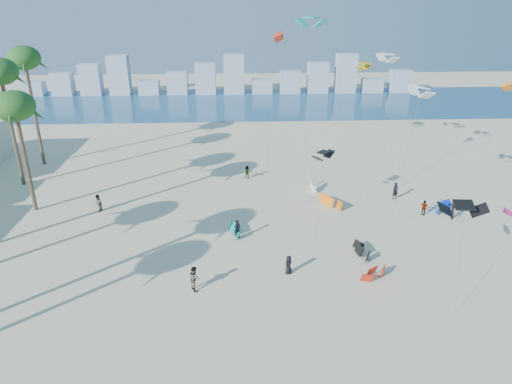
{
  "coord_description": "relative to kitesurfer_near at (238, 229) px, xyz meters",
  "views": [
    {
      "loc": [
        1.21,
        -19.99,
        20.06
      ],
      "look_at": [
        3.0,
        16.0,
        4.5
      ],
      "focal_mm": 32.02,
      "sensor_mm": 36.0,
      "label": 1
    }
  ],
  "objects": [
    {
      "name": "grounded_kites",
      "position": [
        10.52,
        2.8,
        -0.47
      ],
      "size": [
        23.52,
        20.23,
        1.0
      ],
      "color": "#0DA093",
      "rests_on": "ground"
    },
    {
      "name": "ground",
      "position": [
        -1.35,
        -15.95,
        -0.92
      ],
      "size": [
        220.0,
        220.0,
        0.0
      ],
      "primitive_type": "plane",
      "color": "beige",
      "rests_on": "ground"
    },
    {
      "name": "kitesurfer_mid",
      "position": [
        -3.27,
        -7.5,
        0.04
      ],
      "size": [
        1.08,
        1.17,
        1.92
      ],
      "primitive_type": "imported",
      "rotation": [
        0.0,
        0.0,
        2.05
      ],
      "color": "gray",
      "rests_on": "ground"
    },
    {
      "name": "ocean",
      "position": [
        -1.35,
        56.05,
        -0.92
      ],
      "size": [
        220.0,
        220.0,
        0.0
      ],
      "primitive_type": "plane",
      "color": "navy",
      "rests_on": "ground"
    },
    {
      "name": "distant_skyline",
      "position": [
        -2.54,
        66.05,
        2.17
      ],
      "size": [
        85.0,
        3.0,
        8.4
      ],
      "color": "#9EADBF",
      "rests_on": "ground"
    },
    {
      "name": "kitesurfer_near",
      "position": [
        0.0,
        0.0,
        0.0
      ],
      "size": [
        0.78,
        0.79,
        1.84
      ],
      "primitive_type": "imported",
      "rotation": [
        0.0,
        0.0,
        0.83
      ],
      "color": "black",
      "rests_on": "ground"
    },
    {
      "name": "flying_kites",
      "position": [
        14.79,
        5.96,
        11.44
      ],
      "size": [
        26.45,
        29.1,
        18.6
      ],
      "color": "black",
      "rests_on": "ground"
    },
    {
      "name": "kitesurfers_far",
      "position": [
        6.53,
        5.79,
        -0.08
      ],
      "size": [
        35.75,
        21.46,
        1.9
      ],
      "color": "black",
      "rests_on": "ground"
    }
  ]
}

